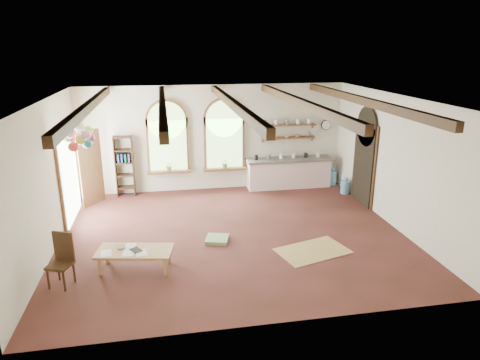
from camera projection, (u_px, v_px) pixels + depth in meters
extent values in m
plane|color=#582724|center=(233.00, 234.00, 10.20)|extent=(8.00, 8.00, 0.00)
cube|color=brown|center=(168.00, 145.00, 12.75)|extent=(1.24, 0.08, 1.64)
cylinder|color=brown|center=(167.00, 120.00, 12.52)|extent=(1.24, 0.08, 1.24)
cube|color=#8BB36B|center=(168.00, 146.00, 12.71)|extent=(1.10, 0.04, 1.50)
cube|color=brown|center=(169.00, 171.00, 12.91)|extent=(1.30, 0.28, 0.08)
cube|color=brown|center=(224.00, 143.00, 13.04)|extent=(1.24, 0.08, 1.64)
cylinder|color=brown|center=(224.00, 119.00, 12.81)|extent=(1.24, 0.08, 1.24)
cube|color=#8BB36B|center=(224.00, 143.00, 13.00)|extent=(1.10, 0.04, 1.50)
cube|color=brown|center=(225.00, 169.00, 13.19)|extent=(1.30, 0.28, 0.08)
cube|color=brown|center=(68.00, 175.00, 10.87)|extent=(0.10, 1.90, 2.50)
cube|color=black|center=(364.00, 165.00, 11.94)|extent=(0.10, 1.30, 2.40)
cube|color=beige|center=(289.00, 174.00, 13.46)|extent=(2.60, 0.55, 0.86)
cube|color=slate|center=(289.00, 159.00, 13.32)|extent=(2.68, 0.62, 0.08)
cube|color=brown|center=(288.00, 138.00, 13.29)|extent=(1.70, 0.24, 0.04)
cube|color=brown|center=(289.00, 125.00, 13.17)|extent=(1.70, 0.24, 0.04)
cylinder|color=black|center=(326.00, 125.00, 13.46)|extent=(0.32, 0.04, 0.32)
cube|color=#3C2613|center=(116.00, 167.00, 12.54)|extent=(0.03, 0.32, 1.80)
cube|color=#3C2613|center=(133.00, 166.00, 12.63)|extent=(0.03, 0.32, 1.80)
cube|color=#A9884D|center=(135.00, 251.00, 8.50)|extent=(1.58, 0.94, 0.05)
cube|color=#A9884D|center=(100.00, 267.00, 8.33)|extent=(0.07, 0.07, 0.37)
cube|color=#A9884D|center=(165.00, 267.00, 8.32)|extent=(0.07, 0.07, 0.37)
cube|color=#A9884D|center=(107.00, 255.00, 8.79)|extent=(0.07, 0.07, 0.37)
cube|color=#A9884D|center=(169.00, 255.00, 8.78)|extent=(0.07, 0.07, 0.37)
cube|color=#3C2613|center=(60.00, 265.00, 7.91)|extent=(0.52, 0.52, 0.05)
cube|color=#3C2613|center=(64.00, 246.00, 7.99)|extent=(0.39, 0.18, 0.59)
cube|color=tan|center=(313.00, 251.00, 9.36)|extent=(1.72, 1.33, 0.02)
cube|color=#7EA16F|center=(217.00, 239.00, 9.83)|extent=(0.62, 0.62, 0.09)
cylinder|color=#5D9FC9|center=(332.00, 178.00, 13.77)|extent=(0.30, 0.30, 0.45)
sphere|color=#5D9FC9|center=(332.00, 170.00, 13.69)|extent=(0.16, 0.16, 0.16)
cylinder|color=#5D9FC9|center=(345.00, 187.00, 12.94)|extent=(0.27, 0.27, 0.40)
sphere|color=#5D9FC9|center=(346.00, 179.00, 12.87)|extent=(0.14, 0.14, 0.14)
cylinder|color=silver|center=(77.00, 117.00, 9.53)|extent=(0.01, 0.01, 0.85)
sphere|color=teal|center=(87.00, 143.00, 9.73)|extent=(0.23, 0.23, 0.23)
sphere|color=#D54753|center=(90.00, 137.00, 9.82)|extent=(0.23, 0.23, 0.23)
sphere|color=#8AFF35|center=(88.00, 131.00, 9.93)|extent=(0.23, 0.23, 0.23)
sphere|color=silver|center=(79.00, 127.00, 9.77)|extent=(0.23, 0.23, 0.23)
sphere|color=#F3264F|center=(75.00, 142.00, 9.89)|extent=(0.23, 0.23, 0.23)
sphere|color=green|center=(67.00, 138.00, 9.75)|extent=(0.23, 0.23, 0.23)
sphere|color=#F674DF|center=(70.00, 134.00, 9.59)|extent=(0.23, 0.23, 0.23)
sphere|color=#2CBEA7|center=(68.00, 130.00, 9.42)|extent=(0.23, 0.23, 0.23)
sphere|color=#FA4837|center=(73.00, 147.00, 9.41)|extent=(0.23, 0.23, 0.23)
sphere|color=#EDE853|center=(80.00, 140.00, 9.54)|extent=(0.23, 0.23, 0.23)
sphere|color=#FFBBD6|center=(86.00, 134.00, 9.53)|extent=(0.23, 0.23, 0.23)
imported|color=olive|center=(117.00, 248.00, 8.57)|extent=(0.20, 0.26, 0.02)
cube|color=black|center=(136.00, 250.00, 8.48)|extent=(0.28, 0.31, 0.01)
imported|color=#598C4C|center=(169.00, 166.00, 12.82)|extent=(0.27, 0.23, 0.30)
imported|color=#598C4C|center=(225.00, 163.00, 13.11)|extent=(0.27, 0.23, 0.30)
imported|color=white|center=(265.00, 137.00, 13.14)|extent=(0.12, 0.10, 0.10)
imported|color=beige|center=(276.00, 136.00, 13.20)|extent=(0.10, 0.10, 0.09)
imported|color=beige|center=(287.00, 136.00, 13.27)|extent=(0.22, 0.22, 0.05)
imported|color=#8C664C|center=(297.00, 136.00, 13.33)|extent=(0.20, 0.20, 0.06)
imported|color=slate|center=(308.00, 133.00, 13.37)|extent=(0.18, 0.18, 0.19)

